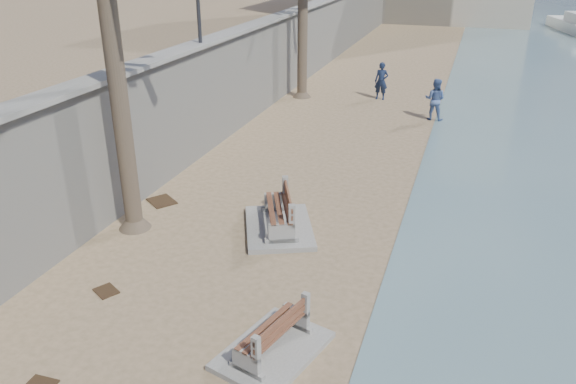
# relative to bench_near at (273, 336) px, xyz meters

# --- Properties ---
(seawall) EXTENTS (0.45, 70.00, 3.50)m
(seawall) POSITION_rel_bench_near_xyz_m (-5.78, 17.05, 1.39)
(seawall) COLOR gray
(seawall) RESTS_ON ground_plane
(wall_cap) EXTENTS (0.80, 70.00, 0.12)m
(wall_cap) POSITION_rel_bench_near_xyz_m (-5.78, 17.05, 3.19)
(wall_cap) COLOR gray
(wall_cap) RESTS_ON seawall
(bench_near) EXTENTS (1.84, 2.28, 0.83)m
(bench_near) POSITION_rel_bench_near_xyz_m (0.00, 0.00, 0.00)
(bench_near) COLOR gray
(bench_near) RESTS_ON ground_plane
(bench_far) EXTENTS (2.40, 2.78, 0.98)m
(bench_far) POSITION_rel_bench_near_xyz_m (-1.42, 4.34, 0.06)
(bench_far) COLOR gray
(bench_far) RESTS_ON ground_plane
(person_a) EXTENTS (0.70, 0.48, 1.90)m
(person_a) POSITION_rel_bench_near_xyz_m (-1.24, 17.70, 0.59)
(person_a) COLOR #141F39
(person_a) RESTS_ON ground_plane
(person_b) EXTENTS (0.96, 0.79, 1.83)m
(person_b) POSITION_rel_bench_near_xyz_m (1.32, 15.20, 0.55)
(person_b) COLOR #4A639A
(person_b) RESTS_ON ground_plane
(yacht_far) EXTENTS (3.82, 7.85, 1.50)m
(yacht_far) POSITION_rel_bench_near_xyz_m (9.76, 43.46, -0.01)
(yacht_far) COLOR silver
(yacht_far) RESTS_ON bay_water
(debris_c) EXTENTS (0.98, 0.95, 0.03)m
(debris_c) POSITION_rel_bench_near_xyz_m (-5.02, 4.87, -0.35)
(debris_c) COLOR #382616
(debris_c) RESTS_ON ground_plane
(debris_d) EXTENTS (0.61, 0.57, 0.03)m
(debris_d) POSITION_rel_bench_near_xyz_m (-3.88, 0.68, -0.35)
(debris_d) COLOR #382616
(debris_d) RESTS_ON ground_plane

